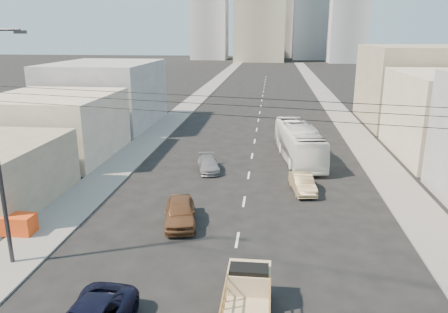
% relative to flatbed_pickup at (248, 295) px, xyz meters
% --- Properties ---
extents(sidewalk_left, '(3.50, 180.00, 0.12)m').
position_rel_flatbed_pickup_xyz_m(sidewalk_left, '(-12.75, 69.12, -1.03)').
color(sidewalk_left, gray).
rests_on(sidewalk_left, ground).
extents(sidewalk_right, '(3.50, 180.00, 0.12)m').
position_rel_flatbed_pickup_xyz_m(sidewalk_right, '(10.75, 69.12, -1.03)').
color(sidewalk_right, gray).
rests_on(sidewalk_right, ground).
extents(lane_dashes, '(0.15, 104.00, 0.01)m').
position_rel_flatbed_pickup_xyz_m(lane_dashes, '(-1.00, 52.12, -1.09)').
color(lane_dashes, silver).
rests_on(lane_dashes, ground).
extents(flatbed_pickup, '(1.95, 4.41, 1.90)m').
position_rel_flatbed_pickup_xyz_m(flatbed_pickup, '(0.00, 0.00, 0.00)').
color(flatbed_pickup, tan).
rests_on(flatbed_pickup, ground).
extents(city_bus, '(4.44, 12.24, 3.33)m').
position_rel_flatbed_pickup_xyz_m(city_bus, '(3.40, 24.41, 0.57)').
color(city_bus, white).
rests_on(city_bus, ground).
extents(sedan_brown, '(2.78, 4.99, 1.60)m').
position_rel_flatbed_pickup_xyz_m(sedan_brown, '(-4.75, 8.94, -0.29)').
color(sedan_brown, brown).
rests_on(sedan_brown, ground).
extents(sedan_tan, '(2.03, 4.32, 1.37)m').
position_rel_flatbed_pickup_xyz_m(sedan_tan, '(3.27, 15.63, -0.41)').
color(sedan_tan, '#927955').
rests_on(sedan_tan, ground).
extents(sedan_grey, '(2.63, 4.45, 1.21)m').
position_rel_flatbed_pickup_xyz_m(sedan_grey, '(-4.57, 19.97, -0.49)').
color(sedan_grey, slate).
rests_on(sedan_grey, ground).
extents(overhead_wires, '(23.01, 5.02, 0.72)m').
position_rel_flatbed_pickup_xyz_m(overhead_wires, '(-1.00, 0.62, 7.87)').
color(overhead_wires, black).
rests_on(overhead_wires, ground).
extents(crate_stack, '(1.80, 1.20, 1.14)m').
position_rel_flatbed_pickup_xyz_m(crate_stack, '(-14.00, 6.37, -0.40)').
color(crate_stack, '#E44515').
rests_on(crate_stack, sidewalk_left).
extents(bldg_right_far, '(12.00, 16.00, 10.00)m').
position_rel_flatbed_pickup_xyz_m(bldg_right_far, '(19.00, 43.12, 3.91)').
color(bldg_right_far, gray).
rests_on(bldg_right_far, ground).
extents(bldg_left_mid, '(11.00, 12.00, 6.00)m').
position_rel_flatbed_pickup_xyz_m(bldg_left_mid, '(-20.00, 23.12, 1.91)').
color(bldg_left_mid, '#B0A28D').
rests_on(bldg_left_mid, ground).
extents(bldg_left_far, '(12.00, 16.00, 8.00)m').
position_rel_flatbed_pickup_xyz_m(bldg_left_far, '(-20.50, 38.12, 2.91)').
color(bldg_left_far, gray).
rests_on(bldg_left_far, ground).
extents(midrise_ne, '(16.00, 16.00, 40.00)m').
position_rel_flatbed_pickup_xyz_m(midrise_ne, '(17.00, 184.12, 18.91)').
color(midrise_ne, '#919499').
rests_on(midrise_ne, ground).
extents(midrise_nw, '(15.00, 15.00, 34.00)m').
position_rel_flatbed_pickup_xyz_m(midrise_nw, '(-27.00, 179.12, 15.91)').
color(midrise_nw, '#919499').
rests_on(midrise_nw, ground).
extents(midrise_back, '(18.00, 18.00, 44.00)m').
position_rel_flatbed_pickup_xyz_m(midrise_back, '(5.00, 199.12, 20.91)').
color(midrise_back, gray).
rests_on(midrise_back, ground).
extents(midrise_east, '(14.00, 14.00, 28.00)m').
position_rel_flatbed_pickup_xyz_m(midrise_east, '(29.00, 164.12, 12.91)').
color(midrise_east, '#919499').
rests_on(midrise_east, ground).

